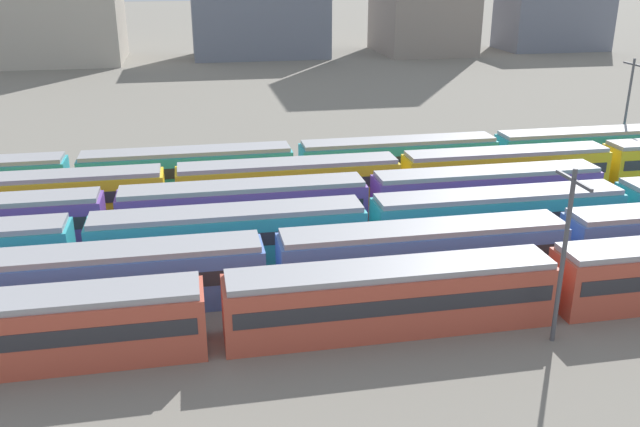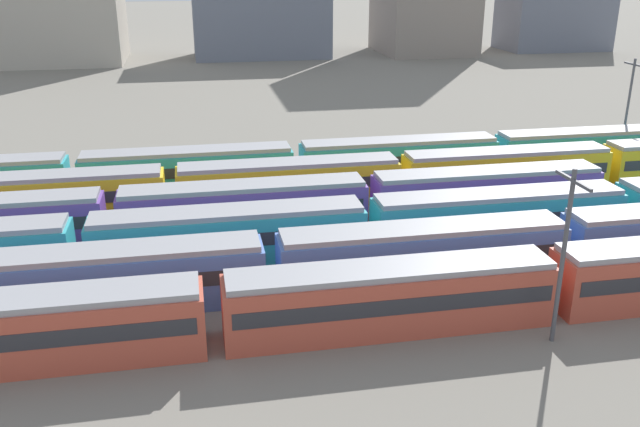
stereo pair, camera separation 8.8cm
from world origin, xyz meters
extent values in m
plane|color=slate|center=(0.00, 13.00, 0.00)|extent=(600.00, 600.00, 0.00)
cube|color=#BC4C38|center=(-0.62, 0.00, 1.70)|extent=(18.00, 3.00, 3.40)
cube|color=#2D2D33|center=(-0.62, 0.00, 2.11)|extent=(17.20, 3.06, 0.90)
cube|color=#939399|center=(-0.62, 0.00, 3.57)|extent=(17.60, 2.70, 0.35)
cube|color=#BC4C38|center=(18.28, 0.00, 1.70)|extent=(18.00, 3.00, 3.40)
cube|color=#2D2D33|center=(18.28, 0.00, 2.11)|extent=(17.20, 3.06, 0.90)
cube|color=#939399|center=(18.28, 0.00, 3.57)|extent=(17.60, 2.70, 0.35)
cube|color=#4C70BC|center=(2.98, 5.20, 1.70)|extent=(18.00, 3.00, 3.40)
cube|color=#2D2D33|center=(2.98, 5.20, 2.11)|extent=(17.20, 3.06, 0.90)
cube|color=#939399|center=(2.98, 5.20, 3.57)|extent=(17.60, 2.70, 0.35)
cube|color=#4C70BC|center=(21.88, 5.20, 1.70)|extent=(18.00, 3.00, 3.40)
cube|color=#2D2D33|center=(21.88, 5.20, 2.11)|extent=(17.20, 3.06, 0.90)
cube|color=#939399|center=(21.88, 5.20, 3.57)|extent=(17.60, 2.70, 0.35)
cube|color=teal|center=(10.30, 10.40, 1.70)|extent=(18.00, 3.00, 3.40)
cube|color=#2D2D33|center=(10.30, 10.40, 2.11)|extent=(17.20, 3.06, 0.90)
cube|color=#939399|center=(10.30, 10.40, 3.57)|extent=(17.60, 2.70, 0.35)
cube|color=teal|center=(29.20, 10.40, 1.70)|extent=(18.00, 3.00, 3.40)
cube|color=#2D2D33|center=(29.20, 10.40, 2.11)|extent=(17.20, 3.06, 0.90)
cube|color=#939399|center=(29.20, 10.40, 3.57)|extent=(17.60, 2.70, 0.35)
cube|color=#6B429E|center=(11.73, 15.60, 1.70)|extent=(18.00, 3.00, 3.40)
cube|color=#2D2D33|center=(11.73, 15.60, 2.11)|extent=(17.20, 3.06, 0.90)
cube|color=#939399|center=(11.73, 15.60, 3.57)|extent=(17.60, 2.70, 0.35)
cube|color=#6B429E|center=(30.63, 15.60, 1.70)|extent=(18.00, 3.00, 3.40)
cube|color=#2D2D33|center=(30.63, 15.60, 2.11)|extent=(17.20, 3.06, 0.90)
cube|color=#939399|center=(30.63, 15.60, 3.57)|extent=(17.60, 2.70, 0.35)
cube|color=yellow|center=(-3.09, 20.80, 1.70)|extent=(18.00, 3.00, 3.40)
cube|color=#2D2D33|center=(-3.09, 20.80, 2.11)|extent=(17.20, 3.06, 0.90)
cube|color=#939399|center=(-3.09, 20.80, 3.57)|extent=(17.60, 2.70, 0.35)
cube|color=yellow|center=(15.81, 20.80, 1.70)|extent=(18.00, 3.00, 3.40)
cube|color=#2D2D33|center=(15.81, 20.80, 2.11)|extent=(17.20, 3.06, 0.90)
cube|color=#939399|center=(15.81, 20.80, 3.57)|extent=(17.60, 2.70, 0.35)
cube|color=yellow|center=(34.71, 20.80, 1.70)|extent=(18.00, 3.00, 3.40)
cube|color=#2D2D33|center=(34.71, 20.80, 2.11)|extent=(17.20, 3.06, 0.90)
cube|color=#939399|center=(34.71, 20.80, 3.57)|extent=(17.60, 2.70, 0.35)
cube|color=teal|center=(7.78, 26.00, 1.70)|extent=(18.00, 3.00, 3.40)
cube|color=#2D2D33|center=(7.78, 26.00, 2.11)|extent=(17.20, 3.06, 0.90)
cube|color=#939399|center=(7.78, 26.00, 3.57)|extent=(17.60, 2.70, 0.35)
cube|color=teal|center=(26.68, 26.00, 1.70)|extent=(18.00, 3.00, 3.40)
cube|color=#2D2D33|center=(26.68, 26.00, 2.11)|extent=(17.20, 3.06, 0.90)
cube|color=#939399|center=(26.68, 26.00, 3.57)|extent=(17.60, 2.70, 0.35)
cube|color=teal|center=(45.58, 26.00, 1.70)|extent=(18.00, 3.00, 3.40)
cube|color=#2D2D33|center=(45.58, 26.00, 2.11)|extent=(17.20, 3.06, 0.90)
cube|color=#939399|center=(45.58, 26.00, 3.57)|extent=(17.60, 2.70, 0.35)
cylinder|color=#4C4C51|center=(26.41, -2.84, 4.76)|extent=(0.24, 0.24, 9.52)
cube|color=#47474C|center=(26.41, -2.84, 8.92)|extent=(0.16, 3.20, 0.16)
cylinder|color=#4C4C51|center=(51.14, 28.83, 4.96)|extent=(0.24, 0.24, 9.92)
cube|color=#47474C|center=(51.14, 28.83, 9.32)|extent=(0.16, 3.20, 0.16)
cube|color=slate|center=(23.34, 111.59, 9.90)|extent=(27.05, 14.71, 19.80)
cube|color=slate|center=(88.07, 111.59, 9.15)|extent=(22.32, 13.59, 18.30)
camera|label=1|loc=(8.34, -31.48, 19.03)|focal=38.27mm
camera|label=2|loc=(8.42, -31.50, 19.03)|focal=38.27mm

